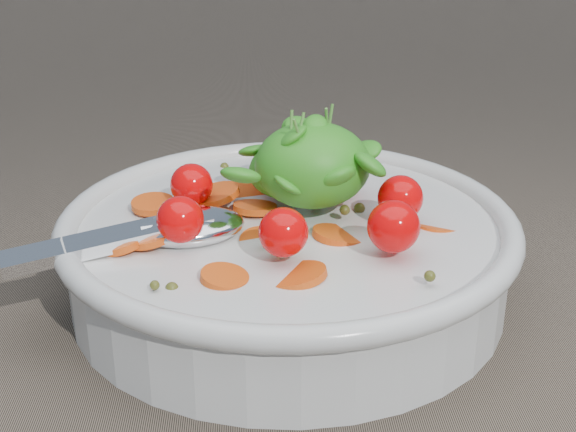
{
  "coord_description": "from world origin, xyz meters",
  "views": [
    {
      "loc": [
        -0.01,
        -0.49,
        0.28
      ],
      "look_at": [
        0.01,
        -0.0,
        0.06
      ],
      "focal_mm": 50.0,
      "sensor_mm": 36.0,
      "label": 1
    }
  ],
  "objects": [
    {
      "name": "ground",
      "position": [
        0.0,
        0.0,
        0.0
      ],
      "size": [
        6.0,
        6.0,
        0.0
      ],
      "primitive_type": "plane",
      "color": "#6C5E4D",
      "rests_on": "ground"
    },
    {
      "name": "napkin",
      "position": [
        0.04,
        0.24,
        0.0
      ],
      "size": [
        0.15,
        0.13,
        0.01
      ],
      "primitive_type": "cube",
      "rotation": [
        0.0,
        0.0,
        0.08
      ],
      "color": "white",
      "rests_on": "ground"
    },
    {
      "name": "bowl",
      "position": [
        0.01,
        -0.0,
        0.04
      ],
      "size": [
        0.33,
        0.31,
        0.13
      ],
      "color": "silver",
      "rests_on": "ground"
    }
  ]
}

